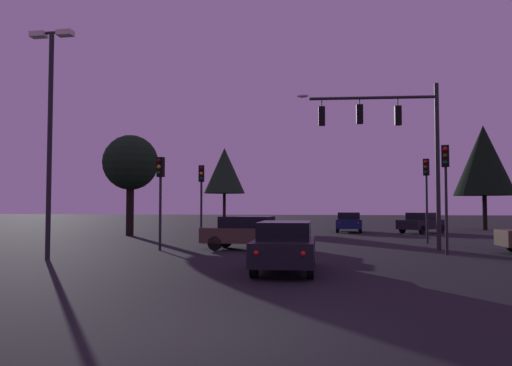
{
  "coord_description": "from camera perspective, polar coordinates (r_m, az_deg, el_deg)",
  "views": [
    {
      "loc": [
        1.5,
        -7.69,
        1.98
      ],
      "look_at": [
        -1.96,
        14.32,
        3.03
      ],
      "focal_mm": 34.82,
      "sensor_mm": 36.0,
      "label": 1
    }
  ],
  "objects": [
    {
      "name": "tree_behind_sign",
      "position": [
        45.91,
        24.69,
        2.38
      ],
      "size": [
        4.95,
        4.95,
        8.83
      ],
      "color": "black",
      "rests_on": "ground"
    },
    {
      "name": "car_crossing_left",
      "position": [
        22.97,
        -0.78,
        -5.66
      ],
      "size": [
        4.52,
        2.2,
        1.52
      ],
      "color": "#473828",
      "rests_on": "ground"
    },
    {
      "name": "traffic_light_corner_left",
      "position": [
        28.22,
        18.99,
        -0.06
      ],
      "size": [
        0.36,
        0.39,
        4.55
      ],
      "color": "#232326",
      "rests_on": "ground"
    },
    {
      "name": "traffic_light_far_side",
      "position": [
        27.13,
        -6.3,
        -0.55
      ],
      "size": [
        0.34,
        0.37,
        4.22
      ],
      "color": "#232326",
      "rests_on": "ground"
    },
    {
      "name": "traffic_light_median",
      "position": [
        22.85,
        -10.94,
        -0.12
      ],
      "size": [
        0.34,
        0.38,
        4.22
      ],
      "color": "#232326",
      "rests_on": "ground"
    },
    {
      "name": "car_parked_lot",
      "position": [
        39.18,
        10.6,
        -4.39
      ],
      "size": [
        2.0,
        4.65,
        1.52
      ],
      "color": "#0F1947",
      "rests_on": "ground"
    },
    {
      "name": "car_far_lane",
      "position": [
        38.89,
        18.57,
        -4.31
      ],
      "size": [
        4.07,
        4.41,
        1.52
      ],
      "color": "black",
      "rests_on": "ground"
    },
    {
      "name": "ground_plane",
      "position": [
        32.29,
        6.29,
        -6.21
      ],
      "size": [
        168.0,
        168.0,
        0.0
      ],
      "primitive_type": "plane",
      "color": "black",
      "rests_on": "ground"
    },
    {
      "name": "car_nearside_lane",
      "position": [
        15.31,
        3.41,
        -7.15
      ],
      "size": [
        1.88,
        4.66,
        1.52
      ],
      "color": "black",
      "rests_on": "ground"
    },
    {
      "name": "tree_center_horizon",
      "position": [
        45.86,
        -3.65,
        1.42
      ],
      "size": [
        3.8,
        3.8,
        7.39
      ],
      "color": "black",
      "rests_on": "ground"
    },
    {
      "name": "traffic_signal_mast_arm",
      "position": [
        23.86,
        15.53,
        5.47
      ],
      "size": [
        6.49,
        0.69,
        7.65
      ],
      "color": "#232326",
      "rests_on": "ground"
    },
    {
      "name": "tree_left_far",
      "position": [
        34.81,
        -14.22,
        2.21
      ],
      "size": [
        3.74,
        3.74,
        6.84
      ],
      "color": "black",
      "rests_on": "ground"
    },
    {
      "name": "traffic_light_corner_right",
      "position": [
        21.8,
        20.96,
        0.63
      ],
      "size": [
        0.35,
        0.38,
        4.51
      ],
      "color": "#232326",
      "rests_on": "ground"
    },
    {
      "name": "parking_lot_lamp_post",
      "position": [
        20.38,
        -22.56,
        7.18
      ],
      "size": [
        1.7,
        0.36,
        8.63
      ],
      "color": "#232326",
      "rests_on": "ground"
    }
  ]
}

